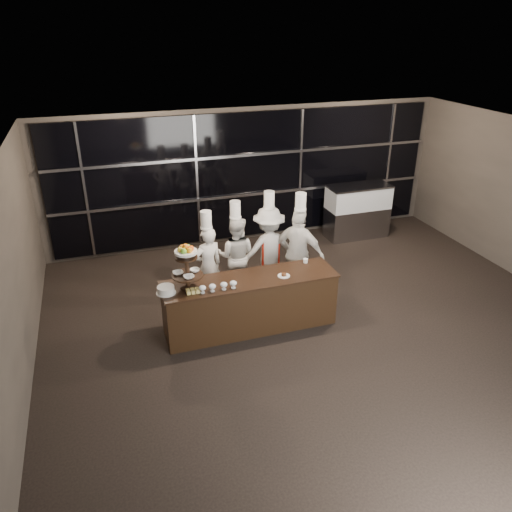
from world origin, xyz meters
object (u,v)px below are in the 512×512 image
object	(u,v)px
buffet_counter	(250,303)
chef_b	(236,255)
chef_a	(208,264)
display_stand	(187,264)
layer_cake	(166,290)
chef_d	(299,252)
chef_c	(269,249)
display_case	(357,209)

from	to	relation	value
buffet_counter	chef_b	xyz separation A→B (m)	(0.12, 1.22, 0.30)
chef_a	display_stand	bearing A→B (deg)	-118.47
layer_cake	chef_b	xyz separation A→B (m)	(1.47, 1.27, -0.21)
layer_cake	chef_d	xyz separation A→B (m)	(2.52, 0.83, -0.12)
chef_c	chef_d	distance (m)	0.59
chef_c	display_stand	bearing A→B (deg)	-145.81
layer_cake	chef_c	distance (m)	2.43
display_case	chef_c	xyz separation A→B (m)	(-2.81, -1.74, 0.14)
display_stand	chef_b	distance (m)	1.75
chef_a	chef_c	xyz separation A→B (m)	(1.19, 0.17, 0.06)
chef_a	chef_c	distance (m)	1.20
display_stand	chef_b	xyz separation A→B (m)	(1.12, 1.22, -0.57)
chef_b	chef_d	size ratio (longest dim) A/B	0.91
chef_d	chef_a	bearing A→B (deg)	172.12
chef_a	chef_b	size ratio (longest dim) A/B	0.98
chef_b	display_case	bearing A→B (deg)	26.29
display_case	chef_c	world-z (taller)	chef_c
chef_c	chef_a	bearing A→B (deg)	-171.82
display_stand	chef_d	world-z (taller)	chef_d
buffet_counter	chef_d	world-z (taller)	chef_d
buffet_counter	chef_a	world-z (taller)	chef_a
buffet_counter	chef_c	size ratio (longest dim) A/B	1.47
chef_a	chef_c	bearing A→B (deg)	8.18
display_stand	buffet_counter	bearing A→B (deg)	0.01
layer_cake	chef_b	size ratio (longest dim) A/B	0.17
chef_b	chef_c	bearing A→B (deg)	-3.98
chef_b	buffet_counter	bearing A→B (deg)	-95.64
layer_cake	chef_d	distance (m)	2.66
display_case	buffet_counter	bearing A→B (deg)	-140.59
display_case	chef_a	size ratio (longest dim) A/B	0.83
chef_a	chef_d	distance (m)	1.64
buffet_counter	chef_b	world-z (taller)	chef_b
chef_d	chef_c	bearing A→B (deg)	137.61
buffet_counter	display_stand	distance (m)	1.33
display_stand	chef_c	bearing A→B (deg)	34.19
chef_d	display_stand	bearing A→B (deg)	-160.13
chef_c	chef_b	bearing A→B (deg)	176.02
chef_b	chef_a	bearing A→B (deg)	-159.56
display_case	chef_b	world-z (taller)	chef_b
display_stand	display_case	distance (m)	5.44
display_stand	display_case	size ratio (longest dim) A/B	0.51
display_case	chef_c	distance (m)	3.31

